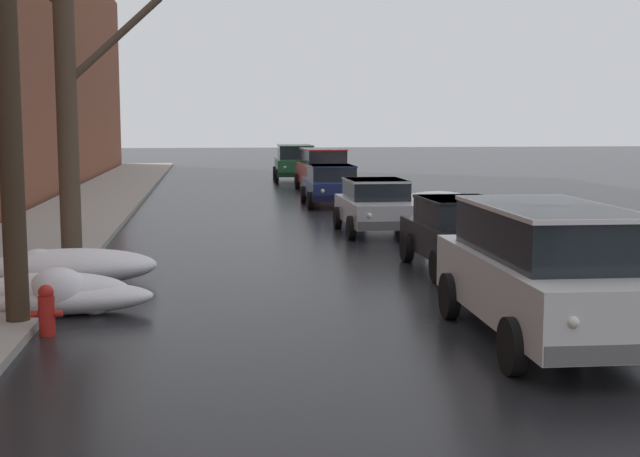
# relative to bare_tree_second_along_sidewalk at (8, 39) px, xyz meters

# --- Properties ---
(left_sidewalk_slab) EXTENTS (3.33, 80.00, 0.13)m
(left_sidewalk_slab) POSITION_rel_bare_tree_second_along_sidewalk_xyz_m (-1.42, 8.53, -3.96)
(left_sidewalk_slab) COLOR gray
(left_sidewalk_slab) RESTS_ON ground
(snow_bank_near_corner_left) EXTENTS (2.39, 0.93, 0.65)m
(snow_bank_near_corner_left) POSITION_rel_bare_tree_second_along_sidewalk_xyz_m (0.25, 1.02, -3.71)
(snow_bank_near_corner_left) COLOR white
(snow_bank_near_corner_left) RESTS_ON ground
(snow_bank_along_left_kerb) EXTENTS (1.77, 1.19, 0.57)m
(snow_bank_along_left_kerb) POSITION_rel_bare_tree_second_along_sidewalk_xyz_m (9.63, 14.79, -3.75)
(snow_bank_along_left_kerb) COLOR white
(snow_bank_along_left_kerb) RESTS_ON ground
(snow_bank_mid_block_left) EXTENTS (2.80, 0.96, 0.74)m
(snow_bank_mid_block_left) POSITION_rel_bare_tree_second_along_sidewalk_xyz_m (0.42, 0.92, -3.75)
(snow_bank_mid_block_left) COLOR white
(snow_bank_mid_block_left) RESTS_ON ground
(snow_bank_near_corner_right) EXTENTS (2.62, 0.90, 0.85)m
(snow_bank_near_corner_right) POSITION_rel_bare_tree_second_along_sidewalk_xyz_m (9.36, 12.90, -3.62)
(snow_bank_near_corner_right) COLOR white
(snow_bank_near_corner_right) RESTS_ON ground
(snow_bank_along_right_kerb) EXTENTS (3.02, 1.35, 0.66)m
(snow_bank_along_right_kerb) POSITION_rel_bare_tree_second_along_sidewalk_xyz_m (0.13, 3.43, -3.70)
(snow_bank_along_right_kerb) COLOR white
(snow_bank_along_right_kerb) RESTS_ON ground
(bare_tree_second_along_sidewalk) EXTENTS (3.11, 2.09, 7.63)m
(bare_tree_second_along_sidewalk) POSITION_rel_bare_tree_second_along_sidewalk_xyz_m (0.00, 0.00, 0.00)
(bare_tree_second_along_sidewalk) COLOR #382B1E
(bare_tree_second_along_sidewalk) RESTS_ON ground
(bare_tree_mid_block) EXTENTS (3.54, 1.76, 6.90)m
(bare_tree_mid_block) POSITION_rel_bare_tree_second_along_sidewalk_xyz_m (-0.04, 4.99, -0.46)
(bare_tree_mid_block) COLOR #4C3D2D
(bare_tree_mid_block) RESTS_ON ground
(suv_white_approaching_near_lane) EXTENTS (2.19, 4.82, 1.82)m
(suv_white_approaching_near_lane) POSITION_rel_bare_tree_second_along_sidewalk_xyz_m (7.11, -1.57, -3.04)
(suv_white_approaching_near_lane) COLOR silver
(suv_white_approaching_near_lane) RESTS_ON ground
(sedan_black_parked_kerbside_close) EXTENTS (1.87, 3.89, 1.42)m
(sedan_black_parked_kerbside_close) POSITION_rel_bare_tree_second_along_sidewalk_xyz_m (7.61, 3.99, -3.28)
(sedan_black_parked_kerbside_close) COLOR black
(sedan_black_parked_kerbside_close) RESTS_ON ground
(sedan_silver_parked_kerbside_mid) EXTENTS (1.95, 3.90, 1.42)m
(sedan_silver_parked_kerbside_mid) POSITION_rel_bare_tree_second_along_sidewalk_xyz_m (7.07, 9.90, -3.28)
(sedan_silver_parked_kerbside_mid) COLOR #B7B7BC
(sedan_silver_parked_kerbside_mid) RESTS_ON ground
(sedan_darkblue_parked_far_down_block) EXTENTS (2.04, 4.24, 1.42)m
(sedan_darkblue_parked_far_down_block) POSITION_rel_bare_tree_second_along_sidewalk_xyz_m (7.00, 17.70, -3.27)
(sedan_darkblue_parked_far_down_block) COLOR navy
(sedan_darkblue_parked_far_down_block) RESTS_ON ground
(suv_red_queued_behind_truck) EXTENTS (2.09, 4.79, 1.82)m
(suv_red_queued_behind_truck) POSITION_rel_bare_tree_second_along_sidewalk_xyz_m (7.52, 24.04, -3.04)
(suv_red_queued_behind_truck) COLOR red
(suv_red_queued_behind_truck) RESTS_ON ground
(suv_green_at_far_intersection) EXTENTS (2.28, 4.69, 1.82)m
(suv_green_at_far_intersection) POSITION_rel_bare_tree_second_along_sidewalk_xyz_m (6.99, 30.48, -3.04)
(suv_green_at_far_intersection) COLOR #1E5633
(suv_green_at_far_intersection) RESTS_ON ground
(fire_hydrant) EXTENTS (0.42, 0.22, 0.71)m
(fire_hydrant) POSITION_rel_bare_tree_second_along_sidewalk_xyz_m (0.44, -0.42, -3.67)
(fire_hydrant) COLOR #B21E19
(fire_hydrant) RESTS_ON ground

